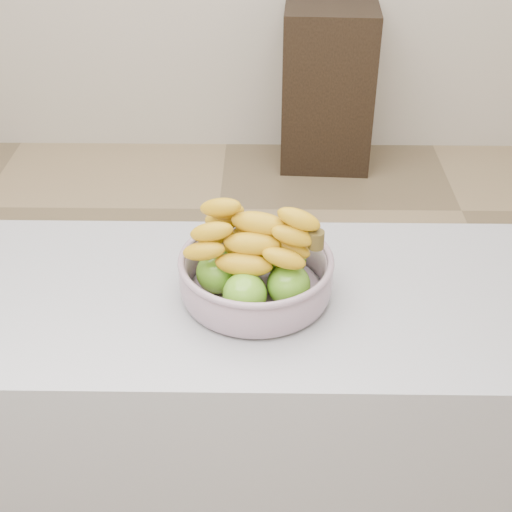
{
  "coord_description": "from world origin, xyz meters",
  "views": [
    {
      "loc": [
        0.23,
        -1.9,
        1.84
      ],
      "look_at": [
        0.22,
        -0.66,
        1.0
      ],
      "focal_mm": 50.0,
      "sensor_mm": 36.0,
      "label": 1
    }
  ],
  "objects": [
    {
      "name": "fruit_bowl",
      "position": [
        0.22,
        -0.66,
        0.96
      ],
      "size": [
        0.33,
        0.33,
        0.21
      ],
      "rotation": [
        0.0,
        0.0,
        -0.27
      ],
      "color": "#A5B7C6",
      "rests_on": "counter"
    },
    {
      "name": "ground",
      "position": [
        0.0,
        0.0,
        0.0
      ],
      "size": [
        4.0,
        4.0,
        0.0
      ],
      "primitive_type": "plane",
      "color": "#9B845F",
      "rests_on": "ground"
    },
    {
      "name": "counter",
      "position": [
        0.0,
        -0.66,
        0.45
      ],
      "size": [
        2.0,
        0.6,
        0.9
      ],
      "primitive_type": "cube",
      "color": "#999AA1",
      "rests_on": "ground"
    },
    {
      "name": "cabinet",
      "position": [
        0.57,
        1.78,
        0.43
      ],
      "size": [
        0.5,
        0.41,
        0.87
      ],
      "primitive_type": "cube",
      "rotation": [
        0.0,
        0.0,
        -0.06
      ],
      "color": "black",
      "rests_on": "ground"
    }
  ]
}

